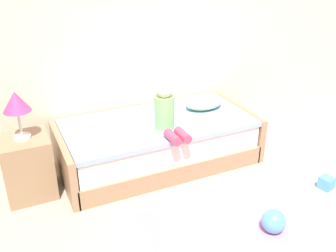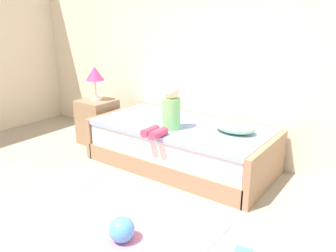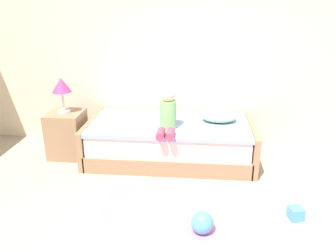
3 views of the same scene
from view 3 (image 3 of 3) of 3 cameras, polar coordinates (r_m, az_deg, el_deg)
wall_rear at (r=4.56m, az=9.18°, el=14.26°), size 7.20×0.10×2.90m
bed at (r=4.29m, az=0.31°, el=-2.60°), size 2.11×1.00×0.50m
nightstand at (r=4.56m, az=-16.86°, el=-1.34°), size 0.44×0.44×0.60m
table_lamp at (r=4.37m, az=-17.73°, el=6.40°), size 0.24×0.24×0.45m
child_figure at (r=3.91m, az=-0.07°, el=2.23°), size 0.20×0.51×0.50m
pillow at (r=4.26m, az=8.67°, el=1.59°), size 0.44×0.30×0.13m
toy_ball at (r=3.09m, az=5.86°, el=-16.08°), size 0.21×0.21×0.21m
area_rug at (r=3.27m, az=2.36°, el=-15.82°), size 1.60×1.10×0.01m
toy_block at (r=3.48m, az=20.97°, el=-13.74°), size 0.15×0.15×0.12m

